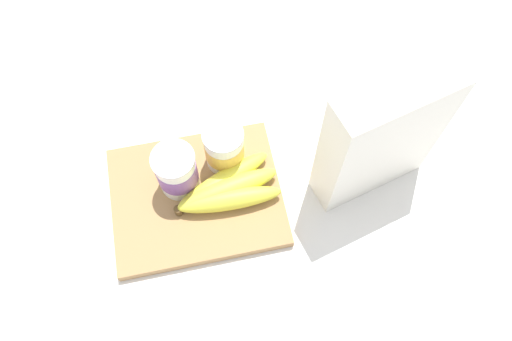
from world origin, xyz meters
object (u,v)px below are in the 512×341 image
Objects in this scene: cereal_box at (381,140)px; cutting_board at (197,197)px; yogurt_cup_front at (177,171)px; banana_bunch at (227,190)px; yogurt_cup_back at (224,148)px.

cutting_board is at bearing 162.46° from cereal_box.
banana_bunch is (0.08, -0.04, -0.03)m from yogurt_cup_front.
yogurt_cup_back is at bearing 18.65° from yogurt_cup_front.
yogurt_cup_back is at bearing 148.82° from cereal_box.
cereal_box is 2.88× the size of yogurt_cup_back.
cereal_box is at bearing -3.01° from cutting_board.
yogurt_cup_front reaches higher than cutting_board.
banana_bunch is at bearing -26.49° from yogurt_cup_front.
banana_bunch is (-0.01, -0.07, -0.03)m from yogurt_cup_back.
yogurt_cup_front is 1.05× the size of yogurt_cup_back.
cereal_box is 0.26m from yogurt_cup_back.
cutting_board is 0.07m from yogurt_cup_front.
yogurt_cup_back is (-0.24, 0.07, -0.07)m from cereal_box.
yogurt_cup_front is (-0.32, 0.04, -0.06)m from cereal_box.
yogurt_cup_front reaches higher than yogurt_cup_back.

